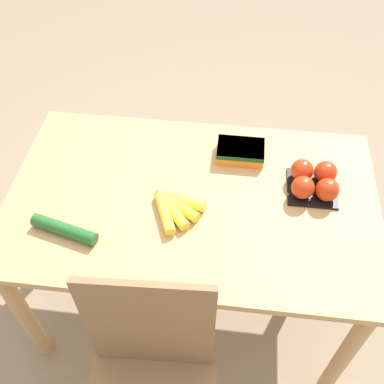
{
  "coord_description": "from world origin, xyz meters",
  "views": [
    {
      "loc": [
        -0.12,
        1.04,
        1.98
      ],
      "look_at": [
        0.0,
        0.0,
        0.76
      ],
      "focal_mm": 42.0,
      "sensor_mm": 36.0,
      "label": 1
    }
  ],
  "objects_px": {
    "cucumber_near": "(64,229)",
    "banana_bunch": "(174,207)",
    "tomato_pack": "(314,181)",
    "carrot_bag": "(240,151)"
  },
  "relations": [
    {
      "from": "cucumber_near",
      "to": "banana_bunch",
      "type": "bearing_deg",
      "value": -158.21
    },
    {
      "from": "tomato_pack",
      "to": "carrot_bag",
      "type": "distance_m",
      "value": 0.31
    },
    {
      "from": "tomato_pack",
      "to": "carrot_bag",
      "type": "bearing_deg",
      "value": -27.36
    },
    {
      "from": "banana_bunch",
      "to": "tomato_pack",
      "type": "height_order",
      "value": "tomato_pack"
    },
    {
      "from": "carrot_bag",
      "to": "cucumber_near",
      "type": "height_order",
      "value": "carrot_bag"
    },
    {
      "from": "banana_bunch",
      "to": "carrot_bag",
      "type": "distance_m",
      "value": 0.37
    },
    {
      "from": "banana_bunch",
      "to": "carrot_bag",
      "type": "height_order",
      "value": "carrot_bag"
    },
    {
      "from": "tomato_pack",
      "to": "cucumber_near",
      "type": "xyz_separation_m",
      "value": [
        0.84,
        0.3,
        -0.02
      ]
    },
    {
      "from": "carrot_bag",
      "to": "cucumber_near",
      "type": "relative_size",
      "value": 0.76
    },
    {
      "from": "carrot_bag",
      "to": "cucumber_near",
      "type": "bearing_deg",
      "value": 37.69
    }
  ]
}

